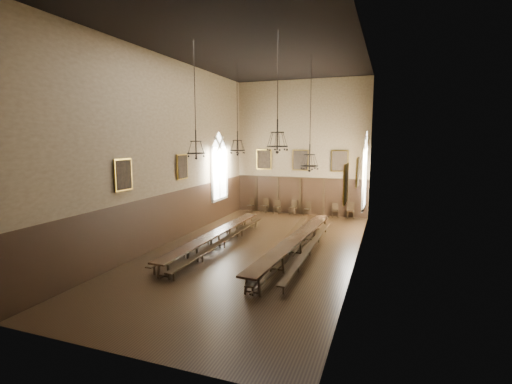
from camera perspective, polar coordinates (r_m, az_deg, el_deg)
The scene contains 33 objects.
floor at distance 17.41m, azimuth -0.09°, elevation -8.99°, with size 9.00×18.00×0.02m, color black.
ceiling at distance 17.07m, azimuth -0.10°, elevation 21.32°, with size 9.00×18.00×0.02m, color black.
wall_back at distance 25.29m, azimuth 6.95°, elevation 6.71°, with size 9.00×0.02×9.00m, color #837050.
wall_front at distance 8.75m, azimuth -20.75°, elevation 3.47°, with size 9.00×0.02×9.00m, color #837050.
wall_left at distance 18.67m, azimuth -13.29°, elevation 6.04°, with size 0.02×18.00×9.00m, color #837050.
wall_right at distance 15.68m, azimuth 15.66°, elevation 5.57°, with size 0.02×18.00×9.00m, color #837050.
wainscot_panelling at distance 17.08m, azimuth -0.09°, elevation -4.95°, with size 9.00×18.00×2.50m, color black, non-canonical shape.
table_left at distance 17.83m, azimuth -6.26°, elevation -7.36°, with size 0.75×9.44×0.74m.
table_right at distance 16.68m, azimuth 6.11°, elevation -8.32°, with size 1.38×10.40×0.81m.
bench_left_outer at distance 18.41m, azimuth -7.36°, elevation -7.19°, with size 0.38×9.49×0.43m.
bench_left_inner at distance 17.78m, azimuth -4.86°, elevation -7.70°, with size 0.30×9.60×0.43m.
bench_right_inner at distance 17.13m, azimuth 4.46°, elevation -8.19°, with size 0.93×10.78×0.49m.
bench_right_outer at distance 16.74m, azimuth 8.30°, elevation -8.78°, with size 0.31×9.47×0.43m.
chair_0 at distance 26.23m, azimuth -0.84°, elevation -2.44°, with size 0.50×0.50×0.95m.
chair_1 at distance 25.94m, azimuth 1.34°, elevation -2.51°, with size 0.54×0.54×1.02m.
chair_2 at distance 25.61m, azimuth 3.23°, elevation -2.70°, with size 0.44×0.44×0.96m.
chair_3 at distance 25.45m, azimuth 5.73°, elevation -2.79°, with size 0.52×0.52×0.99m.
chair_4 at distance 25.20m, azimuth 7.87°, elevation -2.98°, with size 0.48×0.48×0.91m.
chair_6 at distance 24.93m, azimuth 12.07°, elevation -3.20°, with size 0.50×0.50×0.93m.
chair_7 at distance 24.80m, azimuth 14.33°, elevation -3.26°, with size 0.52×0.52×1.04m.
chandelier_back_left at distance 19.49m, azimuth -2.87°, elevation 7.35°, with size 0.81×0.81×4.62m.
chandelier_back_right at distance 18.14m, azimuth 8.24°, elevation 5.10°, with size 0.85×0.85×5.33m.
chandelier_front_left at distance 15.41m, azimuth -9.22°, elevation 7.18°, with size 0.76×0.76×4.59m.
chandelier_front_right at distance 13.90m, azimuth 3.30°, elevation 8.26°, with size 0.80×0.80×4.29m.
portrait_back_0 at distance 25.91m, azimuth 1.22°, elevation 5.04°, with size 1.10×0.12×1.40m.
portrait_back_1 at distance 25.20m, azimuth 6.85°, elevation 4.89°, with size 1.10×0.12×1.40m.
portrait_back_2 at distance 24.74m, azimuth 12.75°, elevation 4.69°, with size 1.10×0.12×1.40m.
portrait_left_0 at distance 19.49m, azimuth -11.28°, elevation 3.82°, with size 0.12×1.00×1.30m.
portrait_left_1 at distance 15.83m, azimuth -19.73°, elevation 2.51°, with size 0.12×1.00×1.30m.
portrait_right_0 at distance 16.74m, azimuth 15.37°, elevation 2.99°, with size 0.12×1.00×1.30m.
portrait_right_1 at distance 12.28m, azimuth 13.66°, elevation 1.24°, with size 0.12×1.00×1.30m.
window_right at distance 21.24m, azimuth 16.47°, elevation 3.18°, with size 0.20×2.20×4.60m, color white, non-canonical shape.
window_left at distance 23.49m, azimuth -5.68°, elevation 3.93°, with size 0.20×2.20×4.60m, color white, non-canonical shape.
Camera 1 is at (5.69, -15.63, 5.15)m, focal length 26.00 mm.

